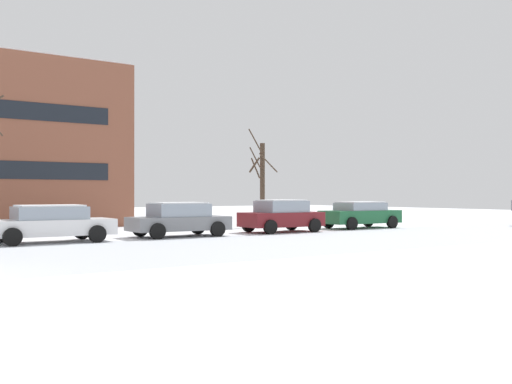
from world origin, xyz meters
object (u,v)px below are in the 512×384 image
parked_car_white (50,223)px  parked_car_green (360,214)px  parked_car_gray (179,219)px  parked_car_maroon (281,216)px

parked_car_white → parked_car_green: bearing=0.5°
parked_car_gray → parked_car_maroon: 5.31m
parked_car_gray → parked_car_green: (10.63, 0.13, -0.01)m
parked_car_gray → parked_car_green: parked_car_gray is taller
parked_car_green → parked_car_white: bearing=-179.5°
parked_car_maroon → parked_car_green: size_ratio=0.89×
parked_car_gray → parked_car_maroon: parked_car_maroon is taller
parked_car_white → parked_car_maroon: 10.63m
parked_car_green → parked_car_gray: bearing=-179.3°
parked_car_gray → parked_car_maroon: bearing=-0.9°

